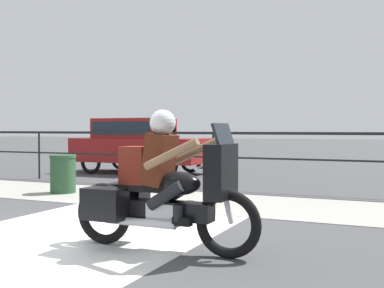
{
  "coord_description": "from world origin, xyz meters",
  "views": [
    {
      "loc": [
        4.06,
        -4.81,
        1.36
      ],
      "look_at": [
        1.75,
        0.33,
        1.18
      ],
      "focal_mm": 45.0,
      "sensor_mm": 36.0,
      "label": 1
    }
  ],
  "objects": [
    {
      "name": "motorcycle",
      "position": [
        1.55,
        -0.1,
        0.69
      ],
      "size": [
        2.28,
        0.76,
        1.57
      ],
      "rotation": [
        0.0,
        0.0,
        0.04
      ],
      "color": "black",
      "rests_on": "ground"
    },
    {
      "name": "ground_plane",
      "position": [
        0.0,
        0.0,
        0.0
      ],
      "size": [
        120.0,
        120.0,
        0.0
      ],
      "primitive_type": "plane",
      "color": "#424244"
    },
    {
      "name": "fence_railing",
      "position": [
        0.0,
        5.39,
        1.01
      ],
      "size": [
        36.0,
        0.05,
        1.29
      ],
      "color": "black",
      "rests_on": "ground"
    },
    {
      "name": "crosswalk_band",
      "position": [
        0.24,
        -0.2,
        0.0
      ],
      "size": [
        3.22,
        6.0,
        0.01
      ],
      "primitive_type": "cube",
      "color": "silver",
      "rests_on": "ground"
    },
    {
      "name": "sidewalk_band",
      "position": [
        0.0,
        3.4,
        0.01
      ],
      "size": [
        44.0,
        2.4,
        0.01
      ],
      "primitive_type": "cube",
      "color": "#99968E",
      "rests_on": "ground"
    },
    {
      "name": "parked_car",
      "position": [
        -3.44,
        7.9,
        0.95
      ],
      "size": [
        4.13,
        1.77,
        1.67
      ],
      "rotation": [
        0.0,
        0.0,
        0.06
      ],
      "color": "maroon",
      "rests_on": "ground"
    },
    {
      "name": "trash_bin",
      "position": [
        -2.57,
        3.29,
        0.41
      ],
      "size": [
        0.55,
        0.55,
        0.81
      ],
      "color": "#284C2D",
      "rests_on": "ground"
    }
  ]
}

